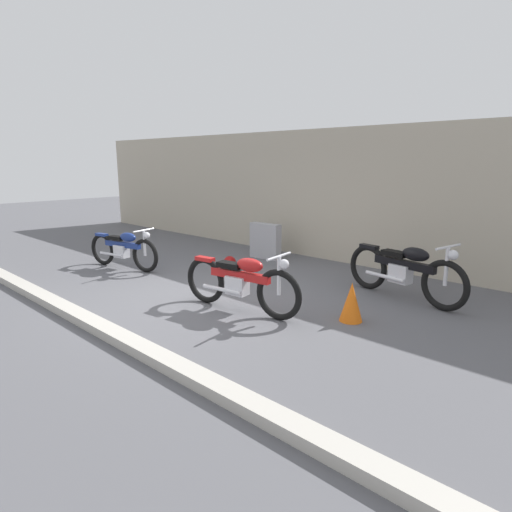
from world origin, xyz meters
name	(u,v)px	position (x,y,z in m)	size (l,w,h in m)	color
ground_plane	(202,297)	(0.00, 0.00, 0.00)	(40.00, 40.00, 0.00)	#56565B
building_wall	(336,195)	(0.00, 3.86, 1.43)	(18.00, 0.30, 2.87)	#B2A893
curb_strip	(93,323)	(0.00, -1.88, 0.06)	(18.00, 0.24, 0.12)	#B7B2A8
stone_marker	(265,241)	(-1.17, 2.85, 0.40)	(0.77, 0.20, 0.80)	#9E9EA3
helmet	(230,262)	(-1.06, 1.62, 0.13)	(0.26, 0.26, 0.26)	maroon
traffic_cone	(351,302)	(2.36, 0.70, 0.28)	(0.32, 0.32, 0.55)	orange
motorcycle_black	(405,270)	(2.45, 2.14, 0.47)	(2.17, 0.69, 0.98)	black
motorcycle_blue	(123,249)	(-2.66, 0.14, 0.42)	(1.90, 0.64, 0.86)	black
motorcycle_red	(241,282)	(0.96, -0.05, 0.45)	(2.06, 0.62, 0.93)	black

